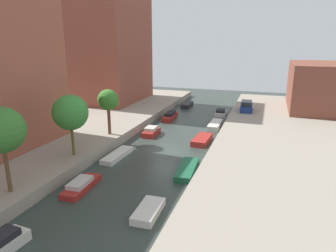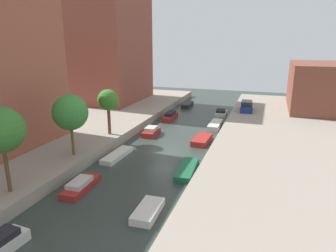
{
  "view_description": "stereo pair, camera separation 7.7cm",
  "coord_description": "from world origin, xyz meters",
  "px_view_note": "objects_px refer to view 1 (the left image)",
  "views": [
    {
      "loc": [
        9.96,
        -28.65,
        11.18
      ],
      "look_at": [
        -0.94,
        4.47,
        1.35
      ],
      "focal_mm": 32.83,
      "sensor_mm": 36.0,
      "label": 1
    },
    {
      "loc": [
        10.04,
        -28.63,
        11.18
      ],
      "look_at": [
        -0.94,
        4.47,
        1.35
      ],
      "focal_mm": 32.83,
      "sensor_mm": 36.0,
      "label": 2
    }
  ],
  "objects_px": {
    "street_tree_0": "(1,130)",
    "moored_boat_left_4": "(170,116)",
    "moored_boat_left_2": "(117,155)",
    "moored_boat_right_1": "(148,211)",
    "moored_boat_left_1": "(81,185)",
    "moored_boat_left_5": "(187,105)",
    "street_tree_1": "(70,113)",
    "moored_boat_right_3": "(202,140)",
    "moored_boat_left_3": "(151,132)",
    "street_tree_2": "(108,100)",
    "moored_boat_right_2": "(187,169)",
    "moored_boat_right_4": "(215,125)",
    "apartment_tower_far": "(109,40)",
    "moored_boat_right_5": "(221,113)",
    "moored_boat_left_0": "(0,245)",
    "parked_car": "(246,106)",
    "low_block_right": "(325,87)"
  },
  "relations": [
    {
      "from": "parked_car",
      "to": "moored_boat_right_3",
      "type": "xyz_separation_m",
      "value": [
        -3.76,
        -13.66,
        -1.32
      ]
    },
    {
      "from": "apartment_tower_far",
      "to": "moored_boat_left_0",
      "type": "bearing_deg",
      "value": -70.73
    },
    {
      "from": "moored_boat_left_1",
      "to": "moored_boat_left_5",
      "type": "height_order",
      "value": "moored_boat_left_1"
    },
    {
      "from": "low_block_right",
      "to": "street_tree_1",
      "type": "xyz_separation_m",
      "value": [
        -24.5,
        -28.26,
        0.53
      ]
    },
    {
      "from": "moored_boat_right_4",
      "to": "moored_boat_left_4",
      "type": "bearing_deg",
      "value": 161.04
    },
    {
      "from": "street_tree_0",
      "to": "moored_boat_left_1",
      "type": "distance_m",
      "value": 6.99
    },
    {
      "from": "moored_boat_right_2",
      "to": "moored_boat_right_4",
      "type": "height_order",
      "value": "moored_boat_right_4"
    },
    {
      "from": "street_tree_0",
      "to": "moored_boat_right_3",
      "type": "bearing_deg",
      "value": 60.55
    },
    {
      "from": "moored_boat_left_0",
      "to": "moored_boat_left_1",
      "type": "bearing_deg",
      "value": 90.16
    },
    {
      "from": "moored_boat_right_2",
      "to": "moored_boat_left_4",
      "type": "bearing_deg",
      "value": 112.41
    },
    {
      "from": "street_tree_1",
      "to": "moored_boat_left_4",
      "type": "xyz_separation_m",
      "value": [
        3.15,
        19.03,
        -4.54
      ]
    },
    {
      "from": "moored_boat_left_0",
      "to": "moored_boat_right_4",
      "type": "distance_m",
      "value": 29.15
    },
    {
      "from": "street_tree_1",
      "to": "moored_boat_right_5",
      "type": "bearing_deg",
      "value": 67.46
    },
    {
      "from": "moored_boat_left_2",
      "to": "moored_boat_left_4",
      "type": "xyz_separation_m",
      "value": [
        0.24,
        16.17,
        0.19
      ]
    },
    {
      "from": "moored_boat_right_3",
      "to": "street_tree_2",
      "type": "bearing_deg",
      "value": -161.95
    },
    {
      "from": "street_tree_0",
      "to": "moored_boat_left_1",
      "type": "height_order",
      "value": "street_tree_0"
    },
    {
      "from": "street_tree_1",
      "to": "moored_boat_right_3",
      "type": "bearing_deg",
      "value": 45.4
    },
    {
      "from": "street_tree_1",
      "to": "moored_boat_left_3",
      "type": "relative_size",
      "value": 1.74
    },
    {
      "from": "moored_boat_right_3",
      "to": "low_block_right",
      "type": "bearing_deg",
      "value": 51.27
    },
    {
      "from": "apartment_tower_far",
      "to": "moored_boat_left_5",
      "type": "distance_m",
      "value": 17.09
    },
    {
      "from": "street_tree_2",
      "to": "moored_boat_left_4",
      "type": "distance_m",
      "value": 13.39
    },
    {
      "from": "moored_boat_right_1",
      "to": "moored_boat_right_4",
      "type": "xyz_separation_m",
      "value": [
        0.58,
        22.3,
        0.07
      ]
    },
    {
      "from": "street_tree_2",
      "to": "moored_boat_right_5",
      "type": "xyz_separation_m",
      "value": [
        9.83,
        16.92,
        -4.44
      ]
    },
    {
      "from": "street_tree_1",
      "to": "moored_boat_left_0",
      "type": "relative_size",
      "value": 1.69
    },
    {
      "from": "moored_boat_left_3",
      "to": "moored_boat_left_4",
      "type": "bearing_deg",
      "value": 91.59
    },
    {
      "from": "parked_car",
      "to": "moored_boat_left_4",
      "type": "bearing_deg",
      "value": -156.21
    },
    {
      "from": "moored_boat_left_0",
      "to": "moored_boat_left_3",
      "type": "relative_size",
      "value": 1.03
    },
    {
      "from": "moored_boat_left_2",
      "to": "low_block_right",
      "type": "bearing_deg",
      "value": 49.63
    },
    {
      "from": "street_tree_1",
      "to": "street_tree_2",
      "type": "height_order",
      "value": "street_tree_1"
    },
    {
      "from": "moored_boat_right_1",
      "to": "moored_boat_right_4",
      "type": "distance_m",
      "value": 22.31
    },
    {
      "from": "street_tree_1",
      "to": "moored_boat_right_1",
      "type": "xyz_separation_m",
      "value": [
        9.61,
        -5.7,
        -4.7
      ]
    },
    {
      "from": "street_tree_1",
      "to": "moored_boat_right_4",
      "type": "xyz_separation_m",
      "value": [
        10.2,
        16.61,
        -4.63
      ]
    },
    {
      "from": "moored_boat_left_5",
      "to": "moored_boat_right_5",
      "type": "distance_m",
      "value": 7.82
    },
    {
      "from": "street_tree_1",
      "to": "moored_boat_left_4",
      "type": "distance_m",
      "value": 19.81
    },
    {
      "from": "moored_boat_left_2",
      "to": "moored_boat_right_1",
      "type": "distance_m",
      "value": 10.87
    },
    {
      "from": "low_block_right",
      "to": "moored_boat_left_4",
      "type": "distance_m",
      "value": 23.61
    },
    {
      "from": "moored_boat_right_1",
      "to": "moored_boat_right_5",
      "type": "distance_m",
      "value": 29.39
    },
    {
      "from": "low_block_right",
      "to": "moored_boat_right_3",
      "type": "height_order",
      "value": "low_block_right"
    },
    {
      "from": "moored_boat_right_3",
      "to": "moored_boat_left_3",
      "type": "bearing_deg",
      "value": 172.57
    },
    {
      "from": "street_tree_0",
      "to": "moored_boat_left_1",
      "type": "bearing_deg",
      "value": 45.91
    },
    {
      "from": "moored_boat_left_4",
      "to": "parked_car",
      "type": "bearing_deg",
      "value": 23.79
    },
    {
      "from": "street_tree_1",
      "to": "moored_boat_left_0",
      "type": "xyz_separation_m",
      "value": [
        3.36,
        -11.73,
        -4.52
      ]
    },
    {
      "from": "street_tree_0",
      "to": "moored_boat_left_4",
      "type": "xyz_separation_m",
      "value": [
        3.15,
        26.48,
        -5.0
      ]
    },
    {
      "from": "moored_boat_left_2",
      "to": "moored_boat_left_4",
      "type": "height_order",
      "value": "moored_boat_left_4"
    },
    {
      "from": "moored_boat_left_2",
      "to": "moored_boat_right_3",
      "type": "bearing_deg",
      "value": 45.75
    },
    {
      "from": "street_tree_1",
      "to": "moored_boat_right_4",
      "type": "relative_size",
      "value": 1.22
    },
    {
      "from": "street_tree_2",
      "to": "moored_boat_right_1",
      "type": "height_order",
      "value": "street_tree_2"
    },
    {
      "from": "street_tree_0",
      "to": "moored_boat_right_4",
      "type": "relative_size",
      "value": 1.31
    },
    {
      "from": "street_tree_0",
      "to": "moored_boat_left_4",
      "type": "height_order",
      "value": "street_tree_0"
    },
    {
      "from": "moored_boat_left_0",
      "to": "moored_boat_right_1",
      "type": "relative_size",
      "value": 1.04
    }
  ]
}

